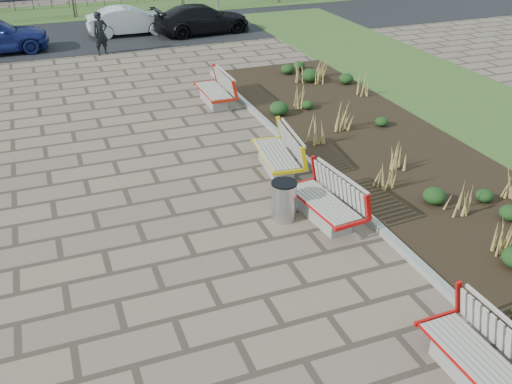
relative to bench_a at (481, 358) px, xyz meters
name	(u,v)px	position (x,y,z in m)	size (l,w,h in m)	color
ground	(236,338)	(-3.00, 2.16, -0.50)	(120.00, 120.00, 0.00)	#6F5F4C
planting_bed	(394,156)	(3.25, 7.16, -0.45)	(4.50, 18.00, 0.10)	black
planting_curb	(316,169)	(0.92, 7.16, -0.42)	(0.16, 18.00, 0.15)	gray
grass_verge_far	(72,12)	(-3.00, 30.16, -0.48)	(80.00, 5.00, 0.04)	#33511E
road	(84,36)	(-3.00, 24.16, -0.49)	(80.00, 7.00, 0.02)	black
bench_a	(481,358)	(0.00, 0.00, 0.00)	(0.90, 2.10, 1.00)	red
bench_b	(323,200)	(0.00, 4.99, 0.00)	(0.90, 2.10, 1.00)	red
bench_c	(276,152)	(0.00, 7.65, 0.00)	(0.90, 2.10, 1.00)	yellow
bench_d	(213,89)	(0.00, 12.99, 0.00)	(0.90, 2.10, 1.00)	red
litter_bin	(284,201)	(-0.78, 5.34, -0.06)	(0.55, 0.55, 0.88)	#B2B2B7
pedestrian	(101,33)	(-2.60, 20.59, 0.39)	(0.65, 0.43, 1.79)	black
car_silver	(129,21)	(-0.86, 23.70, 0.17)	(1.38, 3.96, 1.30)	#B9BCC2
car_black	(202,19)	(2.46, 22.68, 0.20)	(1.91, 4.70, 1.36)	black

